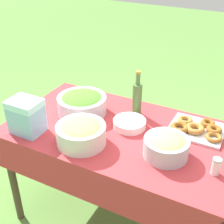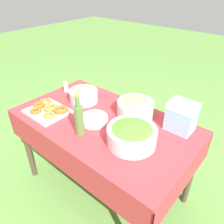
# 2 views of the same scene
# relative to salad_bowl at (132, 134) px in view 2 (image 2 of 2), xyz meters

# --- Properties ---
(ground_plane) EXTENTS (14.00, 14.00, 0.00)m
(ground_plane) POSITION_rel_salad_bowl_xyz_m (-0.32, 0.07, -0.84)
(ground_plane) COLOR #609342
(picnic_table) EXTENTS (1.40, 0.81, 0.77)m
(picnic_table) POSITION_rel_salad_bowl_xyz_m (-0.32, 0.07, -0.18)
(picnic_table) COLOR #B73338
(picnic_table) RESTS_ON ground_plane
(salad_bowl) EXTENTS (0.33, 0.33, 0.14)m
(salad_bowl) POSITION_rel_salad_bowl_xyz_m (0.00, 0.00, 0.00)
(salad_bowl) COLOR silver
(salad_bowl) RESTS_ON picnic_table
(pasta_bowl) EXTENTS (0.25, 0.25, 0.13)m
(pasta_bowl) POSITION_rel_salad_bowl_xyz_m (-0.65, 0.18, -0.01)
(pasta_bowl) COLOR #B2B7BC
(pasta_bowl) RESTS_ON picnic_table
(donut_platter) EXTENTS (0.35, 0.28, 0.05)m
(donut_platter) POSITION_rel_salad_bowl_xyz_m (-0.74, -0.13, -0.05)
(donut_platter) COLOR silver
(donut_platter) RESTS_ON picnic_table
(plate_stack) EXTENTS (0.21, 0.21, 0.05)m
(plate_stack) POSITION_rel_salad_bowl_xyz_m (-0.36, 0.01, -0.05)
(plate_stack) COLOR white
(plate_stack) RESTS_ON picnic_table
(olive_oil_bottle) EXTENTS (0.06, 0.06, 0.31)m
(olive_oil_bottle) POSITION_rel_salad_bowl_xyz_m (-0.33, -0.15, 0.05)
(olive_oil_bottle) COLOR #4C7238
(olive_oil_bottle) RESTS_ON picnic_table
(bread_bowl) EXTENTS (0.29, 0.29, 0.14)m
(bread_bowl) POSITION_rel_salad_bowl_xyz_m (-0.18, 0.30, 0.00)
(bread_bowl) COLOR silver
(bread_bowl) RESTS_ON picnic_table
(cooler_box) EXTENTS (0.19, 0.15, 0.22)m
(cooler_box) POSITION_rel_salad_bowl_xyz_m (0.17, 0.35, 0.04)
(cooler_box) COLOR #8CC6E5
(cooler_box) RESTS_ON picnic_table
(salt_shaker) EXTENTS (0.05, 0.05, 0.10)m
(salt_shaker) POSITION_rel_salad_bowl_xyz_m (-0.92, 0.21, -0.02)
(salt_shaker) COLOR white
(salt_shaker) RESTS_ON picnic_table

